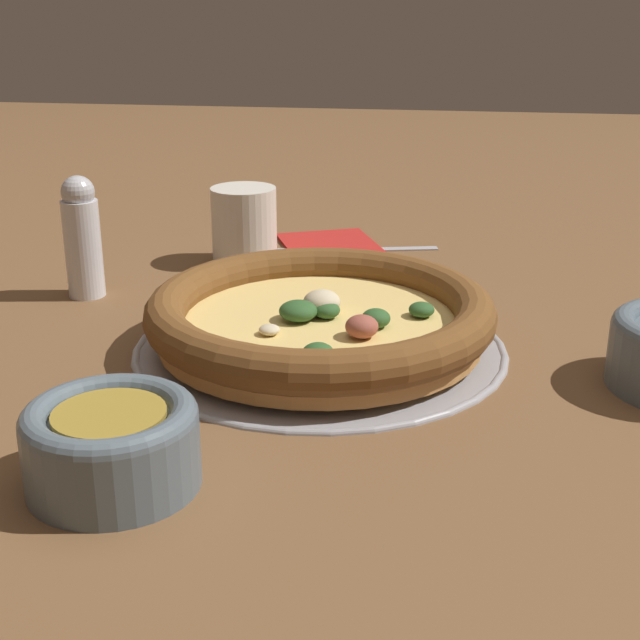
{
  "coord_description": "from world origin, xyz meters",
  "views": [
    {
      "loc": [
        0.66,
        0.1,
        0.28
      ],
      "look_at": [
        0.0,
        0.0,
        0.02
      ],
      "focal_mm": 50.0,
      "sensor_mm": 36.0,
      "label": 1
    }
  ],
  "objects": [
    {
      "name": "pizza_tray",
      "position": [
        0.0,
        0.0,
        0.0
      ],
      "size": [
        0.3,
        0.3,
        0.01
      ],
      "color": "#9E9EA3",
      "rests_on": "ground_plane"
    },
    {
      "name": "drinking_cup",
      "position": [
        -0.23,
        -0.11,
        0.04
      ],
      "size": [
        0.07,
        0.07,
        0.08
      ],
      "color": "silver",
      "rests_on": "ground_plane"
    },
    {
      "name": "ground_plane",
      "position": [
        0.0,
        0.0,
        0.0
      ],
      "size": [
        3.0,
        3.0,
        0.0
      ],
      "primitive_type": "plane",
      "color": "brown"
    },
    {
      "name": "pizza",
      "position": [
        0.0,
        0.0,
        0.03
      ],
      "size": [
        0.28,
        0.28,
        0.04
      ],
      "color": "#BC7F42",
      "rests_on": "pizza_tray"
    },
    {
      "name": "fork",
      "position": [
        -0.28,
        -0.02,
        0.0
      ],
      "size": [
        0.06,
        0.19,
        0.0
      ],
      "rotation": [
        0.0,
        0.0,
        11.22
      ],
      "color": "#B7B7BC",
      "rests_on": "ground_plane"
    },
    {
      "name": "napkin",
      "position": [
        -0.28,
        -0.03,
        0.0
      ],
      "size": [
        0.18,
        0.15,
        0.01
      ],
      "rotation": [
        0.0,
        0.0,
        0.4
      ],
      "color": "#B2231E",
      "rests_on": "ground_plane"
    },
    {
      "name": "pepper_shaker",
      "position": [
        -0.1,
        -0.24,
        0.06
      ],
      "size": [
        0.03,
        0.03,
        0.11
      ],
      "color": "silver",
      "rests_on": "ground_plane"
    },
    {
      "name": "bowl_near",
      "position": [
        0.23,
        -0.09,
        0.03
      ],
      "size": [
        0.1,
        0.1,
        0.05
      ],
      "color": "slate",
      "rests_on": "ground_plane"
    }
  ]
}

